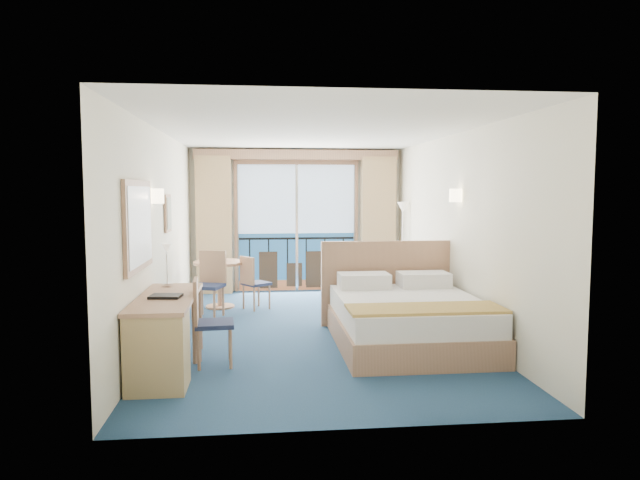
{
  "coord_description": "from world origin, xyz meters",
  "views": [
    {
      "loc": [
        -0.71,
        -7.64,
        1.92
      ],
      "look_at": [
        0.13,
        0.2,
        1.23
      ],
      "focal_mm": 32.0,
      "sensor_mm": 36.0,
      "label": 1
    }
  ],
  "objects_px": {
    "armchair": "(401,287)",
    "table_chair_b": "(210,280)",
    "floor_lamp": "(403,225)",
    "desk_chair": "(207,317)",
    "round_table": "(220,273)",
    "desk": "(160,341)",
    "table_chair_a": "(252,280)",
    "bed": "(407,318)",
    "nightstand": "(424,298)"
  },
  "relations": [
    {
      "from": "armchair",
      "to": "table_chair_b",
      "type": "xyz_separation_m",
      "value": [
        -3.09,
        -0.52,
        0.25
      ]
    },
    {
      "from": "floor_lamp",
      "to": "desk_chair",
      "type": "distance_m",
      "value": 5.08
    },
    {
      "from": "floor_lamp",
      "to": "round_table",
      "type": "height_order",
      "value": "floor_lamp"
    },
    {
      "from": "desk",
      "to": "table_chair_a",
      "type": "distance_m",
      "value": 3.6
    },
    {
      "from": "round_table",
      "to": "table_chair_b",
      "type": "xyz_separation_m",
      "value": [
        -0.1,
        -0.66,
        -0.01
      ]
    },
    {
      "from": "desk_chair",
      "to": "table_chair_b",
      "type": "distance_m",
      "value": 2.49
    },
    {
      "from": "desk",
      "to": "armchair",
      "type": "bearing_deg",
      "value": 47.19
    },
    {
      "from": "armchair",
      "to": "desk",
      "type": "distance_m",
      "value": 4.89
    },
    {
      "from": "armchair",
      "to": "floor_lamp",
      "type": "distance_m",
      "value": 1.35
    },
    {
      "from": "desk_chair",
      "to": "round_table",
      "type": "height_order",
      "value": "desk_chair"
    },
    {
      "from": "bed",
      "to": "armchair",
      "type": "xyz_separation_m",
      "value": [
        0.52,
        2.38,
        -0.03
      ]
    },
    {
      "from": "armchair",
      "to": "table_chair_a",
      "type": "distance_m",
      "value": 2.47
    },
    {
      "from": "nightstand",
      "to": "desk",
      "type": "height_order",
      "value": "desk"
    },
    {
      "from": "armchair",
      "to": "round_table",
      "type": "height_order",
      "value": "round_table"
    },
    {
      "from": "floor_lamp",
      "to": "nightstand",
      "type": "bearing_deg",
      "value": -93.64
    },
    {
      "from": "armchair",
      "to": "table_chair_b",
      "type": "relative_size",
      "value": 0.68
    },
    {
      "from": "bed",
      "to": "desk_chair",
      "type": "xyz_separation_m",
      "value": [
        -2.4,
        -0.63,
        0.2
      ]
    },
    {
      "from": "floor_lamp",
      "to": "desk_chair",
      "type": "relative_size",
      "value": 1.78
    },
    {
      "from": "bed",
      "to": "table_chair_a",
      "type": "distance_m",
      "value": 3.0
    },
    {
      "from": "floor_lamp",
      "to": "desk",
      "type": "xyz_separation_m",
      "value": [
        -3.58,
        -4.48,
        -0.85
      ]
    },
    {
      "from": "armchair",
      "to": "table_chair_b",
      "type": "bearing_deg",
      "value": -21.04
    },
    {
      "from": "desk",
      "to": "table_chair_b",
      "type": "xyz_separation_m",
      "value": [
        0.23,
        3.07,
        0.12
      ]
    },
    {
      "from": "armchair",
      "to": "table_chair_a",
      "type": "bearing_deg",
      "value": -28.5
    },
    {
      "from": "nightstand",
      "to": "table_chair_a",
      "type": "bearing_deg",
      "value": 163.08
    },
    {
      "from": "nightstand",
      "to": "armchair",
      "type": "height_order",
      "value": "armchair"
    },
    {
      "from": "bed",
      "to": "floor_lamp",
      "type": "distance_m",
      "value": 3.49
    },
    {
      "from": "desk_chair",
      "to": "table_chair_b",
      "type": "xyz_separation_m",
      "value": [
        -0.17,
        2.48,
        0.02
      ]
    },
    {
      "from": "floor_lamp",
      "to": "desk_chair",
      "type": "xyz_separation_m",
      "value": [
        -3.17,
        -3.9,
        -0.75
      ]
    },
    {
      "from": "round_table",
      "to": "table_chair_b",
      "type": "relative_size",
      "value": 0.85
    },
    {
      "from": "nightstand",
      "to": "armchair",
      "type": "bearing_deg",
      "value": 98.95
    },
    {
      "from": "desk",
      "to": "bed",
      "type": "bearing_deg",
      "value": 23.39
    },
    {
      "from": "bed",
      "to": "table_chair_b",
      "type": "bearing_deg",
      "value": 144.15
    },
    {
      "from": "nightstand",
      "to": "floor_lamp",
      "type": "distance_m",
      "value": 2.05
    },
    {
      "from": "table_chair_a",
      "to": "table_chair_b",
      "type": "height_order",
      "value": "table_chair_b"
    },
    {
      "from": "bed",
      "to": "table_chair_b",
      "type": "relative_size",
      "value": 2.28
    },
    {
      "from": "nightstand",
      "to": "round_table",
      "type": "height_order",
      "value": "round_table"
    },
    {
      "from": "bed",
      "to": "table_chair_a",
      "type": "bearing_deg",
      "value": 130.24
    },
    {
      "from": "bed",
      "to": "table_chair_b",
      "type": "distance_m",
      "value": 3.18
    },
    {
      "from": "desk_chair",
      "to": "armchair",
      "type": "bearing_deg",
      "value": -48.42
    },
    {
      "from": "bed",
      "to": "desk",
      "type": "distance_m",
      "value": 3.05
    },
    {
      "from": "nightstand",
      "to": "desk",
      "type": "relative_size",
      "value": 0.33
    },
    {
      "from": "armchair",
      "to": "desk_chair",
      "type": "height_order",
      "value": "desk_chair"
    },
    {
      "from": "armchair",
      "to": "round_table",
      "type": "bearing_deg",
      "value": -33.27
    },
    {
      "from": "desk",
      "to": "table_chair_b",
      "type": "bearing_deg",
      "value": 85.68
    },
    {
      "from": "round_table",
      "to": "desk_chair",
      "type": "bearing_deg",
      "value": -88.7
    },
    {
      "from": "nightstand",
      "to": "table_chair_b",
      "type": "bearing_deg",
      "value": 173.64
    },
    {
      "from": "bed",
      "to": "desk",
      "type": "bearing_deg",
      "value": -156.61
    },
    {
      "from": "desk",
      "to": "nightstand",
      "type": "bearing_deg",
      "value": 38.03
    },
    {
      "from": "desk_chair",
      "to": "round_table",
      "type": "bearing_deg",
      "value": -2.9
    },
    {
      "from": "table_chair_a",
      "to": "desk_chair",
      "type": "bearing_deg",
      "value": 135.59
    }
  ]
}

